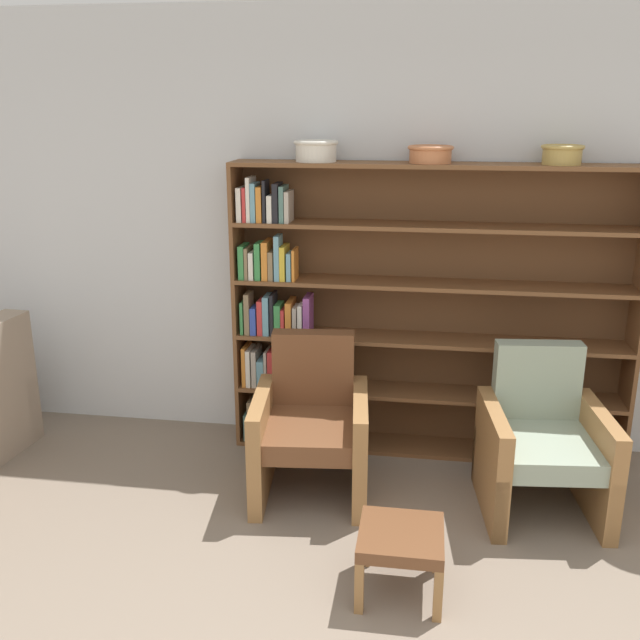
{
  "coord_description": "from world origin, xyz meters",
  "views": [
    {
      "loc": [
        0.06,
        -1.63,
        2.17
      ],
      "look_at": [
        -0.55,
        2.32,
        0.95
      ],
      "focal_mm": 40.0,
      "sensor_mm": 36.0,
      "label": 1
    }
  ],
  "objects_px": {
    "bowl_sage": "(562,153)",
    "armchair_cushioned": "(542,442)",
    "bookshelf": "(391,315)",
    "armchair_leather": "(311,427)",
    "bowl_cream": "(430,153)",
    "bowl_stoneware": "(316,150)",
    "footstool": "(401,542)"
  },
  "relations": [
    {
      "from": "bowl_stoneware",
      "to": "footstool",
      "type": "distance_m",
      "value": 2.28
    },
    {
      "from": "armchair_cushioned",
      "to": "footstool",
      "type": "distance_m",
      "value": 1.13
    },
    {
      "from": "bowl_stoneware",
      "to": "bowl_sage",
      "type": "relative_size",
      "value": 1.11
    },
    {
      "from": "bookshelf",
      "to": "armchair_cushioned",
      "type": "relative_size",
      "value": 2.75
    },
    {
      "from": "bookshelf",
      "to": "armchair_leather",
      "type": "relative_size",
      "value": 2.75
    },
    {
      "from": "armchair_cushioned",
      "to": "footstool",
      "type": "relative_size",
      "value": 2.32
    },
    {
      "from": "bowl_stoneware",
      "to": "footstool",
      "type": "height_order",
      "value": "bowl_stoneware"
    },
    {
      "from": "armchair_cushioned",
      "to": "bookshelf",
      "type": "bearing_deg",
      "value": -41.06
    },
    {
      "from": "bowl_sage",
      "to": "bookshelf",
      "type": "bearing_deg",
      "value": 178.88
    },
    {
      "from": "bowl_cream",
      "to": "bowl_sage",
      "type": "height_order",
      "value": "bowl_sage"
    },
    {
      "from": "bowl_cream",
      "to": "armchair_cushioned",
      "type": "relative_size",
      "value": 0.3
    },
    {
      "from": "bowl_sage",
      "to": "armchair_cushioned",
      "type": "xyz_separation_m",
      "value": [
        -0.06,
        -0.6,
        -1.51
      ]
    },
    {
      "from": "bookshelf",
      "to": "armchair_cushioned",
      "type": "height_order",
      "value": "bookshelf"
    },
    {
      "from": "bowl_stoneware",
      "to": "bowl_cream",
      "type": "distance_m",
      "value": 0.67
    },
    {
      "from": "bowl_cream",
      "to": "bowl_sage",
      "type": "relative_size",
      "value": 1.11
    },
    {
      "from": "bookshelf",
      "to": "bowl_sage",
      "type": "bearing_deg",
      "value": -1.12
    },
    {
      "from": "bowl_sage",
      "to": "armchair_leather",
      "type": "relative_size",
      "value": 0.27
    },
    {
      "from": "bookshelf",
      "to": "bowl_cream",
      "type": "bearing_deg",
      "value": -5.24
    },
    {
      "from": "armchair_leather",
      "to": "armchair_cushioned",
      "type": "bearing_deg",
      "value": 174.2
    },
    {
      "from": "bookshelf",
      "to": "bowl_sage",
      "type": "height_order",
      "value": "bowl_sage"
    },
    {
      "from": "bookshelf",
      "to": "armchair_cushioned",
      "type": "xyz_separation_m",
      "value": [
        0.88,
        -0.62,
        -0.51
      ]
    },
    {
      "from": "bookshelf",
      "to": "bowl_stoneware",
      "type": "xyz_separation_m",
      "value": [
        -0.47,
        -0.02,
        1.01
      ]
    },
    {
      "from": "bookshelf",
      "to": "bowl_stoneware",
      "type": "relative_size",
      "value": 9.2
    },
    {
      "from": "footstool",
      "to": "bowl_sage",
      "type": "bearing_deg",
      "value": 61.59
    },
    {
      "from": "armchair_leather",
      "to": "footstool",
      "type": "relative_size",
      "value": 2.32
    },
    {
      "from": "armchair_leather",
      "to": "armchair_cushioned",
      "type": "distance_m",
      "value": 1.28
    },
    {
      "from": "bowl_sage",
      "to": "bowl_stoneware",
      "type": "bearing_deg",
      "value": 180.0
    },
    {
      "from": "bowl_stoneware",
      "to": "bowl_sage",
      "type": "distance_m",
      "value": 1.41
    },
    {
      "from": "bookshelf",
      "to": "footstool",
      "type": "distance_m",
      "value": 1.61
    },
    {
      "from": "bowl_cream",
      "to": "armchair_cushioned",
      "type": "height_order",
      "value": "bowl_cream"
    },
    {
      "from": "bowl_stoneware",
      "to": "bowl_sage",
      "type": "xyz_separation_m",
      "value": [
        1.41,
        0.0,
        -0.01
      ]
    },
    {
      "from": "armchair_leather",
      "to": "bookshelf",
      "type": "bearing_deg",
      "value": -129.17
    }
  ]
}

